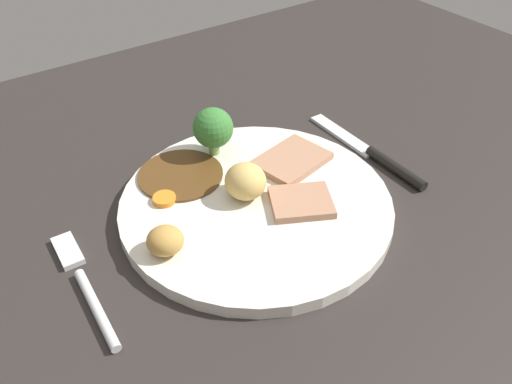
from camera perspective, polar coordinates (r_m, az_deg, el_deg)
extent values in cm
cube|color=#2B2623|center=(59.18, 0.42, -0.79)|extent=(120.00, 84.00, 3.60)
cylinder|color=silver|center=(54.62, 0.00, -1.38)|extent=(28.15, 28.15, 1.40)
cylinder|color=#563819|center=(57.81, -8.19, 1.87)|extent=(9.28, 9.28, 0.30)
cube|color=tan|center=(53.44, 4.93, -1.09)|extent=(7.83, 7.41, 0.80)
cube|color=tan|center=(59.23, 3.76, 3.56)|extent=(8.86, 7.32, 0.80)
ellipsoid|color=#D8B260|center=(53.50, -1.15, 1.17)|extent=(4.35, 4.45, 3.76)
ellipsoid|color=#BC8C42|center=(48.52, -9.83, -5.23)|extent=(4.62, 4.58, 2.64)
cylinder|color=orange|center=(54.60, -9.91, -0.75)|extent=(2.38, 2.38, 0.58)
cylinder|color=#8CB766|center=(60.52, -4.55, 4.96)|extent=(1.26, 1.26, 1.79)
sphere|color=#387A33|center=(59.15, -4.68, 6.95)|extent=(4.56, 4.56, 4.56)
cylinder|color=silver|center=(47.55, -16.91, -12.00)|extent=(1.34, 9.53, 0.90)
cube|color=silver|center=(53.41, -19.74, -6.01)|extent=(2.21, 4.59, 0.60)
cylinder|color=black|center=(61.90, 14.90, 2.56)|extent=(1.30, 8.51, 1.20)
cube|color=silver|center=(67.04, 9.34, 6.12)|extent=(1.82, 10.52, 0.40)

